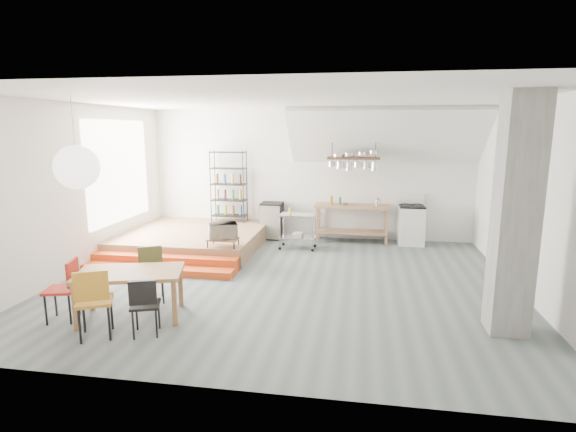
% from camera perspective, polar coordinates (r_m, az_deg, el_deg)
% --- Properties ---
extents(floor, '(8.00, 8.00, 0.00)m').
position_cam_1_polar(floor, '(8.22, -0.28, -8.29)').
color(floor, '#556163').
rests_on(floor, ground).
extents(wall_back, '(8.00, 0.04, 3.20)m').
position_cam_1_polar(wall_back, '(11.28, 2.69, 5.30)').
color(wall_back, silver).
rests_on(wall_back, ground).
extents(wall_left, '(0.04, 7.00, 3.20)m').
position_cam_1_polar(wall_left, '(9.37, -25.21, 3.11)').
color(wall_left, silver).
rests_on(wall_left, ground).
extents(wall_right, '(0.04, 7.00, 3.20)m').
position_cam_1_polar(wall_right, '(8.19, 28.50, 1.84)').
color(wall_right, silver).
rests_on(wall_right, ground).
extents(ceiling, '(8.00, 7.00, 0.02)m').
position_cam_1_polar(ceiling, '(7.78, -0.31, 14.57)').
color(ceiling, white).
rests_on(ceiling, wall_back).
extents(slope_ceiling, '(4.40, 1.44, 1.32)m').
position_cam_1_polar(slope_ceiling, '(10.57, 12.24, 9.85)').
color(slope_ceiling, white).
rests_on(slope_ceiling, wall_back).
extents(window_pane, '(0.02, 2.50, 2.20)m').
position_cam_1_polar(window_pane, '(10.61, -20.65, 5.34)').
color(window_pane, white).
rests_on(window_pane, wall_left).
extents(platform, '(3.00, 3.00, 0.40)m').
position_cam_1_polar(platform, '(10.67, -11.81, -2.88)').
color(platform, '#906B48').
rests_on(platform, ground).
extents(step_lower, '(3.00, 0.35, 0.13)m').
position_cam_1_polar(step_lower, '(8.99, -16.26, -6.60)').
color(step_lower, '#D74A19').
rests_on(step_lower, ground).
extents(step_upper, '(3.00, 0.35, 0.27)m').
position_cam_1_polar(step_upper, '(9.27, -15.35, -5.59)').
color(step_upper, '#D74A19').
rests_on(step_upper, ground).
extents(concrete_column, '(0.50, 0.50, 3.20)m').
position_cam_1_polar(concrete_column, '(6.56, 26.93, 0.02)').
color(concrete_column, slate).
rests_on(concrete_column, ground).
extents(kitchen_counter, '(1.80, 0.60, 0.91)m').
position_cam_1_polar(kitchen_counter, '(11.00, 8.13, -0.07)').
color(kitchen_counter, '#906B48').
rests_on(kitchen_counter, ground).
extents(stove, '(0.60, 0.60, 1.18)m').
position_cam_1_polar(stove, '(11.10, 15.35, -1.03)').
color(stove, white).
rests_on(stove, ground).
extents(pot_rack, '(1.20, 0.50, 1.43)m').
position_cam_1_polar(pot_rack, '(10.60, 8.45, 6.87)').
color(pot_rack, '#3A2417').
rests_on(pot_rack, ceiling).
extents(wire_shelving, '(0.88, 0.38, 1.80)m').
position_cam_1_polar(wire_shelving, '(11.43, -7.53, 3.91)').
color(wire_shelving, black).
rests_on(wire_shelving, platform).
extents(microwave_shelf, '(0.60, 0.40, 0.16)m').
position_cam_1_polar(microwave_shelf, '(9.09, -8.24, -2.93)').
color(microwave_shelf, '#906B48').
rests_on(microwave_shelf, platform).
extents(paper_lantern, '(0.60, 0.60, 0.60)m').
position_cam_1_polar(paper_lantern, '(6.79, -25.24, 5.61)').
color(paper_lantern, white).
rests_on(paper_lantern, ceiling).
extents(dining_table, '(1.64, 1.20, 0.70)m').
position_cam_1_polar(dining_table, '(6.92, -19.44, -7.23)').
color(dining_table, brown).
rests_on(dining_table, ground).
extents(chair_mustard, '(0.59, 0.59, 0.96)m').
position_cam_1_polar(chair_mustard, '(6.40, -23.48, -9.47)').
color(chair_mustard, '#B4771F').
rests_on(chair_mustard, ground).
extents(chair_black, '(0.47, 0.47, 0.80)m').
position_cam_1_polar(chair_black, '(6.29, -17.77, -10.35)').
color(chair_black, black).
rests_on(chair_black, ground).
extents(chair_olive, '(0.53, 0.53, 0.86)m').
position_cam_1_polar(chair_olive, '(7.54, -17.00, -6.45)').
color(chair_olive, brown).
rests_on(chair_olive, ground).
extents(chair_red, '(0.50, 0.50, 0.89)m').
position_cam_1_polar(chair_red, '(7.21, -26.38, -7.81)').
color(chair_red, '#AA2118').
rests_on(chair_red, ground).
extents(rolling_cart, '(0.84, 0.50, 0.81)m').
position_cam_1_polar(rolling_cart, '(10.27, 1.24, -1.33)').
color(rolling_cart, silver).
rests_on(rolling_cart, ground).
extents(mini_fridge, '(0.53, 0.53, 0.90)m').
position_cam_1_polar(mini_fridge, '(11.30, -2.07, -0.58)').
color(mini_fridge, black).
rests_on(mini_fridge, ground).
extents(microwave, '(0.65, 0.56, 0.30)m').
position_cam_1_polar(microwave, '(9.05, -8.26, -1.88)').
color(microwave, beige).
rests_on(microwave, microwave_shelf).
extents(bowl, '(0.20, 0.20, 0.05)m').
position_cam_1_polar(bowl, '(10.90, 7.34, 1.49)').
color(bowl, silver).
rests_on(bowl, kitchen_counter).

